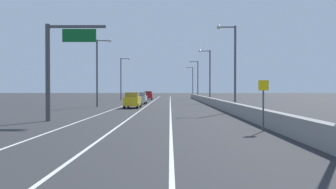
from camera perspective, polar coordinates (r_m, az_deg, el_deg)
ground_plane at (r=67.99m, az=-0.91°, el=-1.23°), size 320.00×320.00×0.00m
lane_stripe_left at (r=59.39m, az=-6.41°, el=-1.53°), size 0.16×130.00×0.00m
lane_stripe_center at (r=59.08m, az=-3.03°, el=-1.54°), size 0.16×130.00×0.00m
lane_stripe_right at (r=58.98m, az=0.36°, el=-1.55°), size 0.16×130.00×0.00m
jersey_barrier_right at (r=44.43m, az=8.57°, el=-1.64°), size 0.60×120.00×1.10m
overhead_sign_gantry at (r=29.22m, az=-17.09°, el=5.23°), size 4.68×0.36×7.50m
speed_advisory_sign at (r=21.85m, az=14.83°, el=-1.05°), size 0.60×0.11×3.00m
lamp_post_right_near at (r=16.29m, az=24.67°, el=11.27°), size 2.14×0.44×9.41m
lamp_post_right_second at (r=39.85m, az=10.17°, el=5.11°), size 2.14×0.44×9.41m
lamp_post_right_third at (r=64.13m, az=6.40°, el=3.51°), size 2.14×0.44×9.41m
lamp_post_right_fourth at (r=88.55m, az=4.56°, el=2.78°), size 2.14×0.44×9.41m
lamp_post_right_fifth at (r=113.05m, az=3.79°, el=2.36°), size 2.14×0.44×9.41m
lamp_post_left_mid at (r=51.11m, az=-10.85°, el=4.17°), size 2.14×0.44×9.41m
lamp_post_left_far at (r=80.28m, az=-7.26°, el=2.97°), size 2.14×0.44×9.41m
car_silver_0 at (r=59.98m, az=-4.32°, el=-0.58°), size 1.89×4.15×1.96m
car_red_1 at (r=84.13m, az=-3.12°, el=-0.16°), size 1.97×4.66×1.98m
car_yellow_2 at (r=47.34m, az=-5.61°, el=-0.91°), size 2.00×4.55×2.05m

